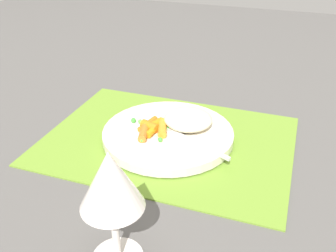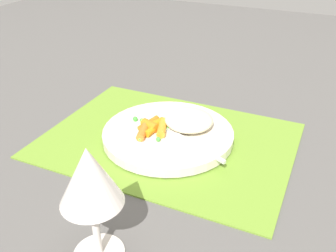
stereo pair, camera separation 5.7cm
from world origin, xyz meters
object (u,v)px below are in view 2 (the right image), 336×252
(plate, at_px, (168,134))
(wine_glass, at_px, (90,180))
(fork, at_px, (179,135))
(rice_mound, at_px, (189,120))
(carrot_portion, at_px, (152,127))

(plate, bearing_deg, wine_glass, 96.51)
(fork, bearing_deg, plate, -24.64)
(fork, xyz_separation_m, wine_glass, (-0.01, 0.28, 0.10))
(rice_mound, bearing_deg, wine_glass, 90.33)
(fork, distance_m, wine_glass, 0.30)
(fork, relative_size, wine_glass, 1.06)
(plate, height_order, wine_glass, wine_glass)
(plate, distance_m, wine_glass, 0.31)
(plate, relative_size, wine_glass, 1.52)
(rice_mound, height_order, wine_glass, wine_glass)
(plate, height_order, carrot_portion, carrot_portion)
(rice_mound, relative_size, wine_glass, 0.57)
(carrot_portion, height_order, wine_glass, wine_glass)
(rice_mound, xyz_separation_m, wine_glass, (-0.00, 0.32, 0.08))
(plate, bearing_deg, fork, 155.36)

